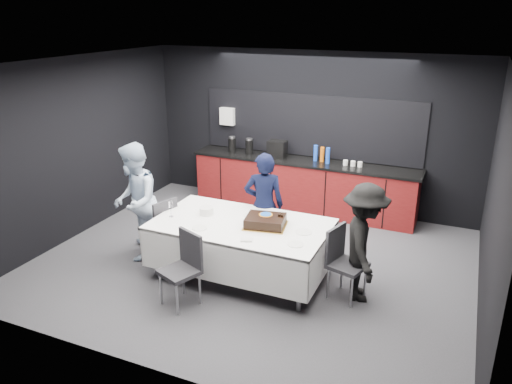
% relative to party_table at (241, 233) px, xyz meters
% --- Properties ---
extents(ground, '(6.00, 6.00, 0.00)m').
position_rel_party_table_xyz_m(ground, '(0.00, 0.40, -0.64)').
color(ground, '#434349').
rests_on(ground, ground).
extents(room_shell, '(6.04, 5.04, 2.82)m').
position_rel_party_table_xyz_m(room_shell, '(0.00, 0.40, 1.22)').
color(room_shell, white).
rests_on(room_shell, ground).
extents(kitchenette, '(4.10, 0.64, 2.05)m').
position_rel_party_table_xyz_m(kitchenette, '(-0.02, 2.62, -0.10)').
color(kitchenette, '#5A0E0F').
rests_on(kitchenette, ground).
extents(party_table, '(2.32, 1.32, 0.78)m').
position_rel_party_table_xyz_m(party_table, '(0.00, 0.00, 0.00)').
color(party_table, '#99999E').
rests_on(party_table, ground).
extents(cake_assembly, '(0.61, 0.53, 0.17)m').
position_rel_party_table_xyz_m(cake_assembly, '(0.33, 0.04, 0.21)').
color(cake_assembly, gold).
rests_on(cake_assembly, party_table).
extents(plate_stack, '(0.20, 0.20, 0.10)m').
position_rel_party_table_xyz_m(plate_stack, '(-0.57, 0.09, 0.19)').
color(plate_stack, white).
rests_on(plate_stack, party_table).
extents(loose_plate_near, '(0.20, 0.20, 0.01)m').
position_rel_party_table_xyz_m(loose_plate_near, '(-0.42, -0.36, 0.14)').
color(loose_plate_near, white).
rests_on(loose_plate_near, party_table).
extents(loose_plate_right_a, '(0.22, 0.22, 0.01)m').
position_rel_party_table_xyz_m(loose_plate_right_a, '(0.85, 0.06, 0.14)').
color(loose_plate_right_a, white).
rests_on(loose_plate_right_a, party_table).
extents(loose_plate_right_b, '(0.20, 0.20, 0.01)m').
position_rel_party_table_xyz_m(loose_plate_right_b, '(0.88, -0.32, 0.14)').
color(loose_plate_right_b, white).
rests_on(loose_plate_right_b, party_table).
extents(loose_plate_far, '(0.21, 0.21, 0.01)m').
position_rel_party_table_xyz_m(loose_plate_far, '(0.02, 0.29, 0.14)').
color(loose_plate_far, white).
rests_on(loose_plate_far, party_table).
extents(fork_pile, '(0.17, 0.13, 0.02)m').
position_rel_party_table_xyz_m(fork_pile, '(0.29, -0.46, 0.15)').
color(fork_pile, white).
rests_on(fork_pile, party_table).
extents(champagne_flute, '(0.06, 0.06, 0.22)m').
position_rel_party_table_xyz_m(champagne_flute, '(-0.97, -0.18, 0.30)').
color(champagne_flute, white).
rests_on(champagne_flute, party_table).
extents(chair_left, '(0.52, 0.52, 0.92)m').
position_rel_party_table_xyz_m(chair_left, '(-1.27, 0.00, -0.11)').
color(chair_left, '#29292E').
rests_on(chair_left, ground).
extents(chair_right, '(0.52, 0.52, 0.92)m').
position_rel_party_table_xyz_m(chair_right, '(1.38, 0.04, -0.11)').
color(chair_right, '#29292E').
rests_on(chair_right, ground).
extents(chair_near, '(0.55, 0.55, 0.92)m').
position_rel_party_table_xyz_m(chair_near, '(-0.35, -0.88, -0.11)').
color(chair_near, '#29292E').
rests_on(chair_near, ground).
extents(person_center, '(0.67, 0.56, 1.57)m').
position_rel_party_table_xyz_m(person_center, '(0.04, 0.69, 0.15)').
color(person_center, black).
rests_on(person_center, ground).
extents(person_left, '(0.97, 1.04, 1.70)m').
position_rel_party_table_xyz_m(person_left, '(-1.65, -0.06, 0.21)').
color(person_left, silver).
rests_on(person_left, ground).
extents(person_right, '(0.83, 1.10, 1.52)m').
position_rel_party_table_xyz_m(person_right, '(1.62, 0.10, 0.12)').
color(person_right, black).
rests_on(person_right, ground).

